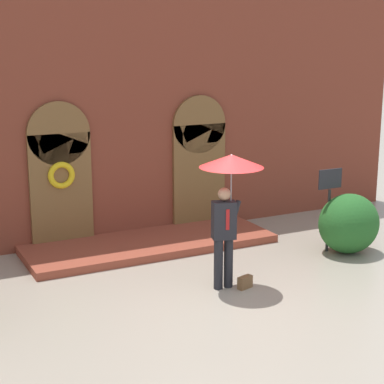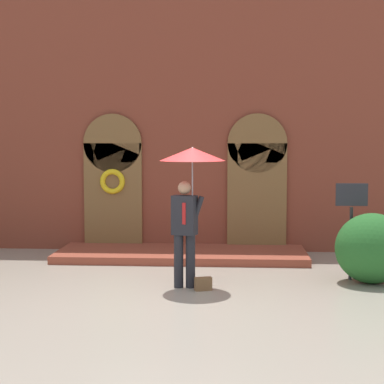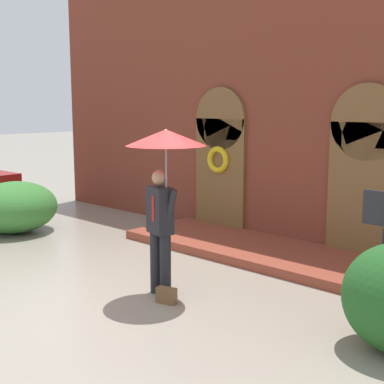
{
  "view_description": "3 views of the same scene",
  "coord_description": "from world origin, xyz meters",
  "views": [
    {
      "loc": [
        -4.99,
        -8.76,
        4.23
      ],
      "look_at": [
        0.17,
        1.44,
        1.52
      ],
      "focal_mm": 60.0,
      "sensor_mm": 36.0,
      "label": 1
    },
    {
      "loc": [
        1.07,
        -10.2,
        2.53
      ],
      "look_at": [
        0.32,
        1.44,
        1.53
      ],
      "focal_mm": 60.0,
      "sensor_mm": 36.0,
      "label": 2
    },
    {
      "loc": [
        5.63,
        -4.62,
        2.7
      ],
      "look_at": [
        0.13,
        1.22,
        1.38
      ],
      "focal_mm": 50.0,
      "sensor_mm": 36.0,
      "label": 3
    }
  ],
  "objects": [
    {
      "name": "building_facade",
      "position": [
        -0.0,
        4.15,
        2.68
      ],
      "size": [
        14.0,
        2.3,
        5.6
      ],
      "color": "brown",
      "rests_on": "ground"
    },
    {
      "name": "sign_post",
      "position": [
        3.16,
        1.21,
        1.16
      ],
      "size": [
        0.56,
        0.06,
        1.72
      ],
      "color": "black",
      "rests_on": "ground"
    },
    {
      "name": "person_with_umbrella",
      "position": [
        0.36,
        0.41,
        1.91
      ],
      "size": [
        1.1,
        1.1,
        2.36
      ],
      "color": "black",
      "rests_on": "ground"
    },
    {
      "name": "ground_plane",
      "position": [
        0.0,
        0.0,
        0.0
      ],
      "size": [
        80.0,
        80.0,
        0.0
      ],
      "primitive_type": "plane",
      "color": "gray"
    },
    {
      "name": "shrub_right",
      "position": [
        3.48,
        0.95,
        0.61
      ],
      "size": [
        1.27,
        1.12,
        1.22
      ],
      "primitive_type": "ellipsoid",
      "color": "#235B23",
      "rests_on": "ground"
    },
    {
      "name": "handbag",
      "position": [
        0.59,
        0.21,
        0.11
      ],
      "size": [
        0.3,
        0.2,
        0.22
      ],
      "primitive_type": "cube",
      "rotation": [
        0.0,
        0.0,
        0.3
      ],
      "color": "brown",
      "rests_on": "ground"
    }
  ]
}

